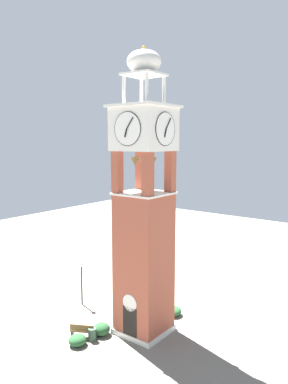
{
  "coord_description": "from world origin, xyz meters",
  "views": [
    {
      "loc": [
        14.23,
        -18.53,
        12.73
      ],
      "look_at": [
        0.0,
        0.0,
        9.5
      ],
      "focal_mm": 34.52,
      "sensor_mm": 36.0,
      "label": 1
    }
  ],
  "objects_px": {
    "clock_tower": "(144,220)",
    "lamp_post": "(81,275)",
    "park_bench": "(82,331)",
    "trash_bin": "(92,334)"
  },
  "relations": [
    {
      "from": "clock_tower",
      "to": "lamp_post",
      "type": "relative_size",
      "value": 5.42
    },
    {
      "from": "clock_tower",
      "to": "park_bench",
      "type": "bearing_deg",
      "value": -130.83
    },
    {
      "from": "clock_tower",
      "to": "trash_bin",
      "type": "relative_size",
      "value": 23.1
    },
    {
      "from": "clock_tower",
      "to": "park_bench",
      "type": "distance_m",
      "value": 8.25
    },
    {
      "from": "clock_tower",
      "to": "trash_bin",
      "type": "distance_m",
      "value": 8.06
    },
    {
      "from": "park_bench",
      "to": "lamp_post",
      "type": "relative_size",
      "value": 0.47
    },
    {
      "from": "lamp_post",
      "to": "trash_bin",
      "type": "relative_size",
      "value": 4.26
    },
    {
      "from": "park_bench",
      "to": "lamp_post",
      "type": "bearing_deg",
      "value": 137.31
    },
    {
      "from": "lamp_post",
      "to": "clock_tower",
      "type": "bearing_deg",
      "value": -2.78
    },
    {
      "from": "park_bench",
      "to": "lamp_post",
      "type": "distance_m",
      "value": 5.38
    }
  ]
}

